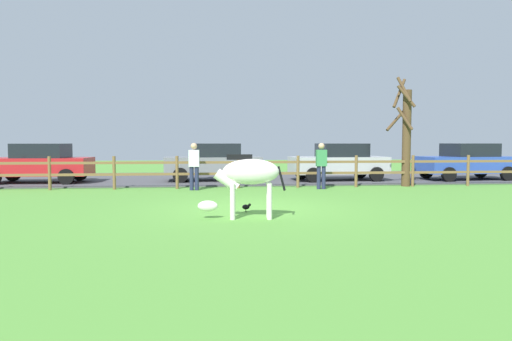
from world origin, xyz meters
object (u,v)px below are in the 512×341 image
(parked_car_blue, at_px, (467,161))
(parked_car_silver, at_px, (339,162))
(parked_car_grey, at_px, (214,162))
(visitor_left_of_tree, at_px, (194,164))
(crow_on_grass, at_px, (246,207))
(visitor_right_of_tree, at_px, (321,164))
(bare_tree, at_px, (406,133))
(parked_car_red, at_px, (39,163))
(zebra, at_px, (247,177))

(parked_car_blue, bearing_deg, parked_car_silver, 178.06)
(parked_car_silver, relative_size, parked_car_grey, 1.01)
(visitor_left_of_tree, bearing_deg, crow_on_grass, -74.39)
(visitor_left_of_tree, bearing_deg, visitor_right_of_tree, -0.88)
(bare_tree, xyz_separation_m, visitor_left_of_tree, (-7.89, -0.65, -1.12))
(crow_on_grass, relative_size, parked_car_silver, 0.05)
(parked_car_grey, relative_size, parked_car_red, 1.01)
(parked_car_silver, height_order, parked_car_grey, same)
(visitor_left_of_tree, xyz_separation_m, visitor_right_of_tree, (4.48, -0.07, 0.00))
(parked_car_blue, height_order, visitor_left_of_tree, visitor_left_of_tree)
(visitor_left_of_tree, relative_size, visitor_right_of_tree, 1.00)
(crow_on_grass, distance_m, parked_car_red, 11.14)
(zebra, bearing_deg, parked_car_blue, 40.71)
(visitor_left_of_tree, bearing_deg, parked_car_red, 154.43)
(bare_tree, distance_m, crow_on_grass, 8.85)
(bare_tree, relative_size, zebra, 2.12)
(parked_car_grey, height_order, visitor_left_of_tree, visitor_left_of_tree)
(parked_car_blue, relative_size, visitor_right_of_tree, 2.51)
(bare_tree, bearing_deg, parked_car_silver, 129.56)
(parked_car_silver, bearing_deg, zebra, -117.22)
(bare_tree, height_order, visitor_left_of_tree, bare_tree)
(zebra, distance_m, crow_on_grass, 1.24)
(parked_car_blue, bearing_deg, zebra, -139.29)
(visitor_left_of_tree, height_order, visitor_right_of_tree, same)
(bare_tree, height_order, parked_car_silver, bare_tree)
(crow_on_grass, xyz_separation_m, parked_car_grey, (-0.72, 8.42, 0.72))
(zebra, distance_m, visitor_right_of_tree, 6.73)
(zebra, relative_size, parked_car_silver, 0.47)
(parked_car_silver, distance_m, parked_car_grey, 5.30)
(parked_car_blue, distance_m, visitor_right_of_tree, 7.65)
(parked_car_red, height_order, visitor_right_of_tree, visitor_right_of_tree)
(parked_car_red, height_order, parked_car_blue, same)
(parked_car_silver, xyz_separation_m, parked_car_red, (-12.22, 0.02, 0.00))
(zebra, relative_size, parked_car_grey, 0.47)
(crow_on_grass, height_order, visitor_right_of_tree, visitor_right_of_tree)
(visitor_left_of_tree, bearing_deg, bare_tree, 4.71)
(bare_tree, height_order, visitor_right_of_tree, bare_tree)
(parked_car_silver, xyz_separation_m, parked_car_grey, (-5.28, 0.37, 0.00))
(parked_car_red, relative_size, parked_car_blue, 0.98)
(bare_tree, bearing_deg, visitor_left_of_tree, -175.29)
(parked_car_red, bearing_deg, visitor_right_of_tree, -15.89)
(bare_tree, bearing_deg, parked_car_blue, 29.79)
(parked_car_blue, distance_m, visitor_left_of_tree, 11.91)
(parked_car_grey, height_order, parked_car_red, same)
(parked_car_blue, height_order, visitor_right_of_tree, visitor_right_of_tree)
(bare_tree, bearing_deg, parked_car_grey, 159.55)
(parked_car_blue, bearing_deg, visitor_left_of_tree, -166.57)
(parked_car_red, distance_m, parked_car_blue, 17.82)
(crow_on_grass, relative_size, visitor_right_of_tree, 0.13)
(crow_on_grass, height_order, parked_car_blue, parked_car_blue)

